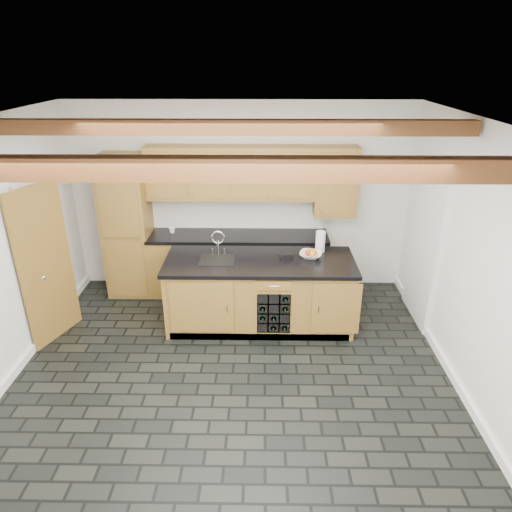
{
  "coord_description": "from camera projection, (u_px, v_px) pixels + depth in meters",
  "views": [
    {
      "loc": [
        0.33,
        -4.06,
        3.37
      ],
      "look_at": [
        0.26,
        0.8,
        1.21
      ],
      "focal_mm": 32.0,
      "sensor_mm": 36.0,
      "label": 1
    }
  ],
  "objects": [
    {
      "name": "back_cabinetry",
      "position": [
        215.0,
        231.0,
        6.73
      ],
      "size": [
        3.65,
        0.62,
        2.2
      ],
      "color": "olive",
      "rests_on": "ground"
    },
    {
      "name": "fruit_bowl",
      "position": [
        311.0,
        255.0,
        5.95
      ],
      "size": [
        0.35,
        0.35,
        0.07
      ],
      "primitive_type": "imported",
      "rotation": [
        0.0,
        0.0,
        -0.24
      ],
      "color": "silver",
      "rests_on": "island"
    },
    {
      "name": "room_shell",
      "position": [
        224.0,
        239.0,
        4.95
      ],
      "size": [
        5.01,
        5.0,
        5.0
      ],
      "color": "white",
      "rests_on": "ground"
    },
    {
      "name": "ground",
      "position": [
        232.0,
        384.0,
        5.08
      ],
      "size": [
        5.0,
        5.0,
        0.0
      ],
      "primitive_type": "plane",
      "color": "black",
      "rests_on": "ground"
    },
    {
      "name": "island",
      "position": [
        260.0,
        292.0,
        6.06
      ],
      "size": [
        2.48,
        0.96,
        0.93
      ],
      "color": "olive",
      "rests_on": "ground"
    },
    {
      "name": "mug",
      "position": [
        172.0,
        230.0,
        6.77
      ],
      "size": [
        0.12,
        0.12,
        0.09
      ],
      "primitive_type": "imported",
      "rotation": [
        0.0,
        0.0,
        -0.39
      ],
      "color": "white",
      "rests_on": "back_cabinetry"
    },
    {
      "name": "faucet",
      "position": [
        217.0,
        256.0,
        5.91
      ],
      "size": [
        0.45,
        0.4,
        0.34
      ],
      "color": "black",
      "rests_on": "island"
    },
    {
      "name": "kitchen_scale",
      "position": [
        287.0,
        256.0,
        5.95
      ],
      "size": [
        0.19,
        0.12,
        0.05
      ],
      "rotation": [
        0.0,
        0.0,
        0.14
      ],
      "color": "black",
      "rests_on": "island"
    },
    {
      "name": "paper_towel",
      "position": [
        320.0,
        241.0,
        6.1
      ],
      "size": [
        0.13,
        0.13,
        0.28
      ],
      "primitive_type": "cylinder",
      "color": "white",
      "rests_on": "island"
    },
    {
      "name": "fruit_cluster",
      "position": [
        311.0,
        252.0,
        5.93
      ],
      "size": [
        0.16,
        0.17,
        0.07
      ],
      "color": "#B63E18",
      "rests_on": "fruit_bowl"
    }
  ]
}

